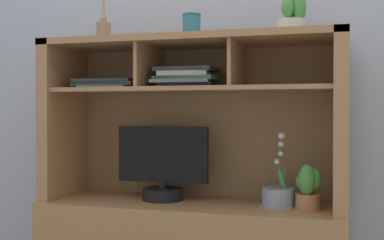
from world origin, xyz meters
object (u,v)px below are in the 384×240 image
Objects in this scene: potted_fern at (308,188)px; magazine_stack_centre at (109,84)px; magazine_stack_left at (186,78)px; potted_orchid at (278,196)px; potted_succulent at (293,17)px; ceramic_vase at (192,25)px; tv_monitor at (163,168)px; media_console at (192,217)px; diffuser_bottle at (104,31)px.

potted_fern is 0.63× the size of magazine_stack_centre.
potted_orchid is at bearing -0.16° from magazine_stack_left.
magazine_stack_left is 0.98× the size of magazine_stack_centre.
potted_fern is 1.08× the size of potted_succulent.
ceramic_vase is (-0.40, -0.00, 0.77)m from potted_orchid.
tv_monitor is at bearing 179.11° from potted_succulent.
media_console is 4.22× the size of potted_orchid.
potted_succulent is (-0.07, 0.05, 0.74)m from potted_fern.
magazine_stack_left is at bearing 175.40° from potted_fern.
tv_monitor is 0.44m from magazine_stack_left.
tv_monitor is 2.41× the size of potted_succulent.
potted_succulent is at bearing -0.41° from magazine_stack_centre.
diffuser_bottle is (-0.30, -0.00, 0.66)m from tv_monitor.
potted_fern is at bearing -5.89° from media_console.
ceramic_vase reaches higher than tv_monitor.
diffuser_bottle is at bearing -179.25° from tv_monitor.
magazine_stack_left is at bearing -1.40° from magazine_stack_centre.
potted_fern is (0.68, -0.06, -0.05)m from tv_monitor.
potted_fern is 0.90m from ceramic_vase.
magazine_stack_left is 0.49m from diffuser_bottle.
potted_fern is (0.13, -0.04, 0.05)m from potted_orchid.
media_console is at bearing -1.16° from tv_monitor.
diffuser_bottle is at bearing -179.88° from media_console.
magazine_stack_centre reaches higher than tv_monitor.
potted_orchid is 0.68m from magazine_stack_left.
tv_monitor is 0.49m from magazine_stack_centre.
potted_succulent is (0.61, -0.01, 0.68)m from tv_monitor.
tv_monitor is 2.22× the size of potted_fern.
media_console is 3.15× the size of tv_monitor.
ceramic_vase is at bearing -11.00° from magazine_stack_left.
media_console is at bearing 19.04° from magazine_stack_left.
ceramic_vase is at bearing -1.81° from diffuser_bottle.
media_console reaches higher than magazine_stack_left.
potted_succulent is (0.46, -0.01, 0.91)m from media_console.
potted_orchid is 1.66× the size of potted_fern.
potted_succulent is (0.49, 0.00, 0.26)m from magazine_stack_left.
magazine_stack_left is 0.40m from magazine_stack_centre.
potted_succulent reaches higher than potted_orchid.
ceramic_vase is (-0.53, 0.04, 0.72)m from potted_fern.
tv_monitor is 1.43× the size of magazine_stack_left.
magazine_stack_left is at bearing -1.19° from diffuser_bottle.
tv_monitor reaches higher than potted_orchid.
potted_orchid is 1.05× the size of magazine_stack_centre.
media_console is 12.34× the size of ceramic_vase.
potted_succulent is at bearing 0.40° from magazine_stack_left.
magazine_stack_left is (-0.56, 0.04, 0.48)m from potted_fern.
magazine_stack_centre is (-0.83, 0.01, 0.51)m from potted_orchid.
magazine_stack_centre is 0.26m from diffuser_bottle.
diffuser_bottle is (-0.98, 0.05, 0.72)m from potted_fern.
diffuser_bottle reaches higher than potted_succulent.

